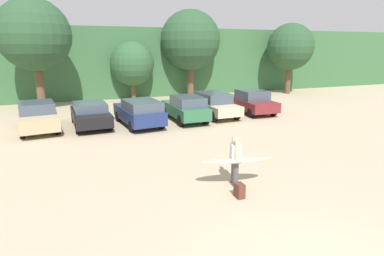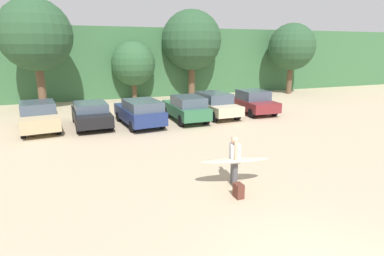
{
  "view_description": "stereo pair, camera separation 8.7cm",
  "coord_description": "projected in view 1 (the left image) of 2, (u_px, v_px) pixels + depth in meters",
  "views": [
    {
      "loc": [
        -4.46,
        -3.84,
        4.5
      ],
      "look_at": [
        0.48,
        8.95,
        1.02
      ],
      "focal_mm": 29.84,
      "sensor_mm": 36.0,
      "label": 1
    },
    {
      "loc": [
        -4.38,
        -3.88,
        4.5
      ],
      "look_at": [
        0.48,
        8.95,
        1.02
      ],
      "focal_mm": 29.84,
      "sensor_mm": 36.0,
      "label": 2
    }
  ],
  "objects": [
    {
      "name": "backpack_dropped",
      "position": [
        239.0,
        191.0,
        9.8
      ],
      "size": [
        0.24,
        0.34,
        0.45
      ],
      "color": "#592D23",
      "rests_on": "ground_plane"
    },
    {
      "name": "parked_car_forest_green",
      "position": [
        186.0,
        108.0,
        19.83
      ],
      "size": [
        1.84,
        4.4,
        1.61
      ],
      "rotation": [
        0.0,
        0.0,
        1.58
      ],
      "color": "#2D6642",
      "rests_on": "ground_plane"
    },
    {
      "name": "parked_car_maroon",
      "position": [
        252.0,
        102.0,
        22.3
      ],
      "size": [
        2.03,
        4.15,
        1.61
      ],
      "rotation": [
        0.0,
        0.0,
        1.55
      ],
      "color": "maroon",
      "rests_on": "ground_plane"
    },
    {
      "name": "tree_center_right",
      "position": [
        34.0,
        35.0,
        22.12
      ],
      "size": [
        5.02,
        5.02,
        7.85
      ],
      "color": "brown",
      "rests_on": "ground_plane"
    },
    {
      "name": "tree_center_left",
      "position": [
        132.0,
        64.0,
        27.5
      ],
      "size": [
        3.77,
        3.77,
        5.01
      ],
      "color": "brown",
      "rests_on": "ground_plane"
    },
    {
      "name": "parked_car_tan",
      "position": [
        38.0,
        116.0,
        17.68
      ],
      "size": [
        2.44,
        4.87,
        1.58
      ],
      "rotation": [
        0.0,
        0.0,
        1.69
      ],
      "color": "tan",
      "rests_on": "ground_plane"
    },
    {
      "name": "parked_car_champagne",
      "position": [
        214.0,
        104.0,
        21.18
      ],
      "size": [
        2.03,
        4.53,
        1.58
      ],
      "rotation": [
        0.0,
        0.0,
        1.62
      ],
      "color": "beige",
      "rests_on": "ground_plane"
    },
    {
      "name": "parked_car_navy",
      "position": [
        139.0,
        112.0,
        18.63
      ],
      "size": [
        2.34,
        4.61,
        1.58
      ],
      "rotation": [
        0.0,
        0.0,
        1.67
      ],
      "color": "navy",
      "rests_on": "ground_plane"
    },
    {
      "name": "surfboard_cream",
      "position": [
        236.0,
        160.0,
        10.43
      ],
      "size": [
        2.41,
        1.1,
        0.14
      ],
      "rotation": [
        0.0,
        0.0,
        2.94
      ],
      "color": "beige"
    },
    {
      "name": "person_adult",
      "position": [
        235.0,
        158.0,
        10.56
      ],
      "size": [
        0.42,
        0.77,
        1.68
      ],
      "rotation": [
        0.0,
        0.0,
        2.85
      ],
      "color": "#4C4C51",
      "rests_on": "ground_plane"
    },
    {
      "name": "tree_left",
      "position": [
        190.0,
        40.0,
        28.79
      ],
      "size": [
        5.37,
        5.37,
        7.8
      ],
      "color": "brown",
      "rests_on": "ground_plane"
    },
    {
      "name": "tree_far_right",
      "position": [
        290.0,
        47.0,
        30.86
      ],
      "size": [
        4.46,
        4.46,
        6.77
      ],
      "color": "brown",
      "rests_on": "ground_plane"
    },
    {
      "name": "hillside_ridge",
      "position": [
        112.0,
        61.0,
        33.38
      ],
      "size": [
        108.0,
        12.0,
        6.23
      ],
      "primitive_type": "cube",
      "color": "#38663D",
      "rests_on": "ground_plane"
    },
    {
      "name": "parked_car_black",
      "position": [
        90.0,
        114.0,
        18.47
      ],
      "size": [
        2.11,
        4.52,
        1.41
      ],
      "rotation": [
        0.0,
        0.0,
        1.62
      ],
      "color": "black",
      "rests_on": "ground_plane"
    }
  ]
}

